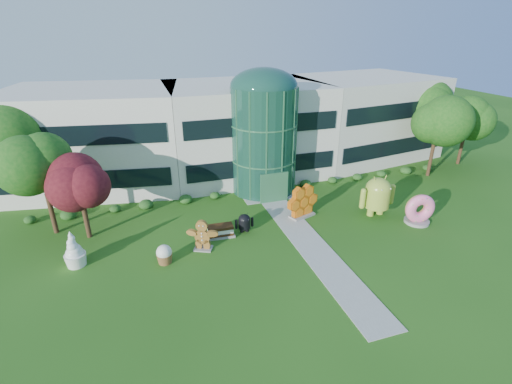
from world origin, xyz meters
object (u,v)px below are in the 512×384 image
object	(u,v)px
android_green	(378,194)
donut	(419,208)
android_black	(244,222)
gingerbread	(202,235)

from	to	relation	value
android_green	donut	xyz separation A→B (m)	(2.39, -2.28, -0.66)
android_black	donut	distance (m)	14.09
android_green	android_black	world-z (taller)	android_green
android_black	gingerbread	xyz separation A→B (m)	(-3.51, -1.45, 0.30)
android_green	donut	world-z (taller)	android_green
android_black	donut	xyz separation A→B (m)	(13.78, -2.90, 0.40)
donut	gingerbread	bearing A→B (deg)	-174.27
android_green	donut	bearing A→B (deg)	-44.13
android_green	gingerbread	size ratio (longest dim) A/B	1.52
gingerbread	donut	bearing A→B (deg)	19.83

